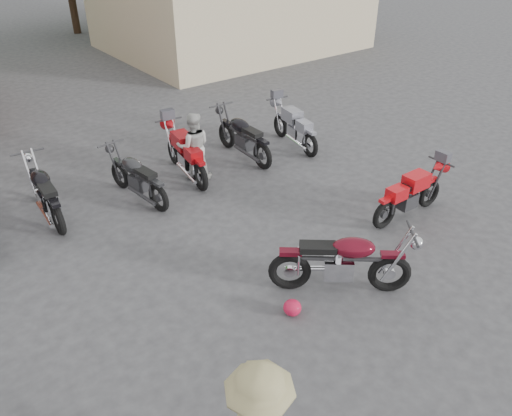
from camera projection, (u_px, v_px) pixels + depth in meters
ground at (336, 303)px, 7.96m from camera, size 90.00×90.00×0.00m
stucco_building at (231, 5)px, 21.66m from camera, size 10.00×8.00×3.50m
vintage_motorcycle at (344, 258)px, 7.92m from camera, size 2.18×1.98×1.29m
sportbike at (411, 192)px, 9.93m from camera, size 1.93×0.67×1.11m
helmet at (292, 308)px, 7.69m from camera, size 0.33×0.33×0.26m
person_light at (194, 147)px, 11.25m from camera, size 0.96×0.88×1.58m
row_bike_2 at (44, 190)px, 9.92m from camera, size 0.80×2.12×1.21m
row_bike_3 at (136, 175)px, 10.54m from camera, size 0.92×2.05×1.15m
row_bike_4 at (185, 152)px, 11.43m from camera, size 0.96×2.17×1.21m
row_bike_5 at (243, 134)px, 12.30m from camera, size 0.76×2.15×1.24m
row_bike_6 at (294, 125)px, 12.92m from camera, size 0.98×2.08×1.16m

